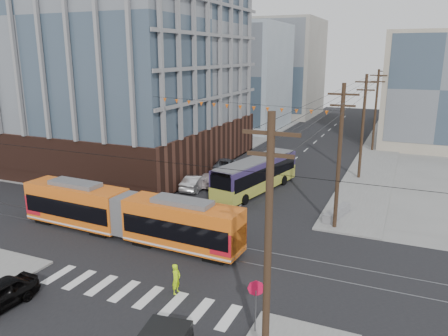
{
  "coord_description": "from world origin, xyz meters",
  "views": [
    {
      "loc": [
        13.13,
        -20.97,
        13.0
      ],
      "look_at": [
        0.32,
        8.58,
        4.53
      ],
      "focal_mm": 35.0,
      "sensor_mm": 36.0,
      "label": 1
    }
  ],
  "objects": [
    {
      "name": "ground",
      "position": [
        0.0,
        0.0,
        0.0
      ],
      "size": [
        160.0,
        160.0,
        0.0
      ],
      "primitive_type": "plane",
      "color": "slate"
    },
    {
      "name": "office_building",
      "position": [
        -22.0,
        23.0,
        14.3
      ],
      "size": [
        30.0,
        25.0,
        28.6
      ],
      "primitive_type": "cube",
      "color": "#381E16",
      "rests_on": "ground"
    },
    {
      "name": "bg_bldg_nw_near",
      "position": [
        -17.0,
        52.0,
        9.0
      ],
      "size": [
        18.0,
        16.0,
        18.0
      ],
      "primitive_type": "cube",
      "color": "#8C99A5",
      "rests_on": "ground"
    },
    {
      "name": "bg_bldg_ne_near",
      "position": [
        16.0,
        48.0,
        8.0
      ],
      "size": [
        14.0,
        14.0,
        16.0
      ],
      "primitive_type": "cube",
      "color": "gray",
      "rests_on": "ground"
    },
    {
      "name": "bg_bldg_nw_far",
      "position": [
        -14.0,
        72.0,
        10.0
      ],
      "size": [
        16.0,
        18.0,
        20.0
      ],
      "primitive_type": "cube",
      "color": "gray",
      "rests_on": "ground"
    },
    {
      "name": "bg_bldg_ne_far",
      "position": [
        18.0,
        68.0,
        7.0
      ],
      "size": [
        16.0,
        16.0,
        14.0
      ],
      "primitive_type": "cube",
      "color": "#8C99A5",
      "rests_on": "ground"
    },
    {
      "name": "utility_pole_near",
      "position": [
        8.5,
        -6.0,
        5.5
      ],
      "size": [
        0.3,
        0.3,
        11.0
      ],
      "primitive_type": "cylinder",
      "color": "black",
      "rests_on": "ground"
    },
    {
      "name": "utility_pole_far",
      "position": [
        8.5,
        56.0,
        5.5
      ],
      "size": [
        0.3,
        0.3,
        11.0
      ],
      "primitive_type": "cylinder",
      "color": "black",
      "rests_on": "ground"
    },
    {
      "name": "streetcar",
      "position": [
        -5.15,
        3.43,
        1.72
      ],
      "size": [
        17.99,
        3.34,
        3.45
      ],
      "primitive_type": null,
      "rotation": [
        0.0,
        0.0,
        -0.05
      ],
      "color": "orange",
      "rests_on": "ground"
    },
    {
      "name": "city_bus",
      "position": [
        -0.15,
        17.44,
        1.66
      ],
      "size": [
        4.93,
        11.98,
        3.32
      ],
      "primitive_type": null,
      "rotation": [
        0.0,
        0.0,
        -0.21
      ],
      "color": "#2E214E",
      "rests_on": "ground"
    },
    {
      "name": "parked_car_silver",
      "position": [
        -5.74,
        15.65,
        0.75
      ],
      "size": [
        1.76,
        4.6,
        1.5
      ],
      "primitive_type": "imported",
      "rotation": [
        0.0,
        0.0,
        3.18
      ],
      "color": "silver",
      "rests_on": "ground"
    },
    {
      "name": "parked_car_white",
      "position": [
        -5.23,
        17.45,
        0.63
      ],
      "size": [
        2.31,
        4.51,
        1.25
      ],
      "primitive_type": "imported",
      "rotation": [
        0.0,
        0.0,
        3.27
      ],
      "color": "#BAA9AA",
      "rests_on": "ground"
    },
    {
      "name": "parked_car_grey",
      "position": [
        -6.02,
        23.47,
        0.71
      ],
      "size": [
        3.79,
        5.56,
        1.41
      ],
      "primitive_type": "imported",
      "rotation": [
        0.0,
        0.0,
        3.45
      ],
      "color": "#4B515A",
      "rests_on": "ground"
    },
    {
      "name": "pedestrian",
      "position": [
        2.01,
        -1.99,
        0.88
      ],
      "size": [
        0.44,
        0.65,
        1.76
      ],
      "primitive_type": "imported",
      "rotation": [
        0.0,
        0.0,
        1.54
      ],
      "color": "#B8EF0E",
      "rests_on": "ground"
    },
    {
      "name": "stop_sign",
      "position": [
        7.26,
        -3.68,
        1.31
      ],
      "size": [
        1.04,
        1.04,
        2.63
      ],
      "primitive_type": null,
      "rotation": [
        0.0,
        0.0,
        0.39
      ],
      "color": "red",
      "rests_on": "ground"
    },
    {
      "name": "jersey_barrier",
      "position": [
        8.3,
        13.28,
        0.41
      ],
      "size": [
        1.91,
        4.23,
        0.83
      ],
      "primitive_type": "cube",
      "rotation": [
        0.0,
        0.0,
        -0.25
      ],
      "color": "gray",
      "rests_on": "ground"
    }
  ]
}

